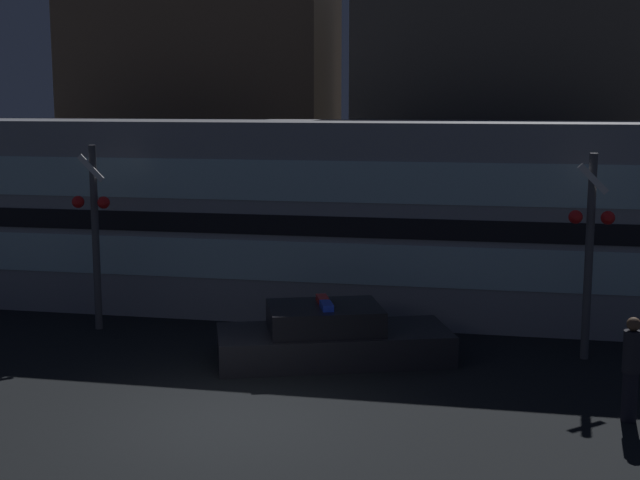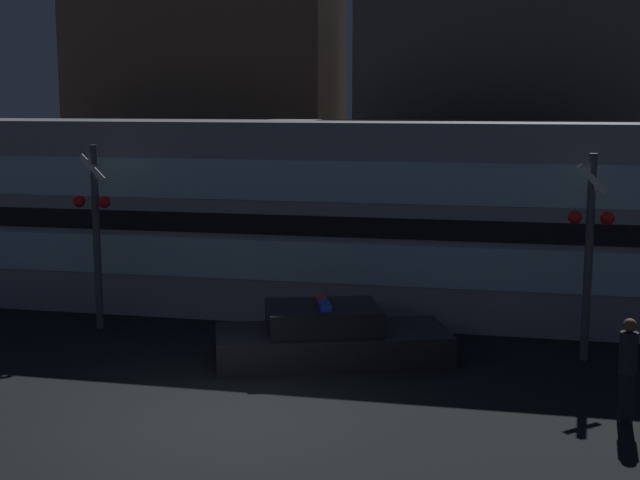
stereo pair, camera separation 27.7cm
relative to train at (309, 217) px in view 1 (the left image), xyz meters
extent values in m
plane|color=black|center=(0.34, -7.58, -2.20)|extent=(120.00, 120.00, 0.00)
cube|color=gray|center=(0.00, 0.01, 0.00)|extent=(23.44, 3.01, 4.39)
cube|color=black|center=(0.00, -1.51, 0.00)|extent=(22.97, 0.03, 0.44)
cube|color=silver|center=(0.00, -1.51, -0.79)|extent=(22.27, 0.02, 0.88)
cube|color=silver|center=(0.00, -1.51, 0.97)|extent=(22.27, 0.02, 0.88)
cube|color=black|center=(1.33, -3.94, -1.90)|extent=(4.68, 3.10, 0.59)
cube|color=black|center=(1.17, -4.00, -1.37)|extent=(2.48, 2.15, 0.47)
cube|color=blue|center=(1.26, -4.25, -1.07)|extent=(0.36, 0.56, 0.12)
cube|color=red|center=(1.08, -3.75, -1.07)|extent=(0.36, 0.56, 0.12)
cylinder|color=black|center=(6.37, -6.19, -1.81)|extent=(0.23, 0.23, 0.78)
cylinder|color=black|center=(6.37, -6.19, -1.09)|extent=(0.28, 0.28, 0.65)
sphere|color=brown|center=(6.37, -6.19, -0.67)|extent=(0.21, 0.21, 0.21)
cylinder|color=#4C4C51|center=(5.99, -2.87, -0.24)|extent=(0.16, 0.16, 3.90)
sphere|color=red|center=(5.71, -3.03, 0.54)|extent=(0.26, 0.26, 0.26)
sphere|color=red|center=(6.28, -3.03, 0.54)|extent=(0.26, 0.26, 0.26)
cube|color=white|center=(5.99, -2.97, 1.24)|extent=(0.58, 0.03, 0.58)
cylinder|color=#4C4C51|center=(-4.04, -2.66, -0.23)|extent=(0.16, 0.16, 3.94)
sphere|color=red|center=(-4.33, -2.82, 0.56)|extent=(0.26, 0.26, 0.26)
sphere|color=red|center=(-3.76, -2.82, 0.56)|extent=(0.26, 0.26, 0.26)
cube|color=white|center=(-4.04, -2.76, 1.27)|extent=(0.58, 0.03, 0.58)
cube|color=brown|center=(-5.03, 7.46, 2.02)|extent=(8.08, 4.43, 8.43)
cube|color=#47423D|center=(4.53, 5.91, 1.67)|extent=(8.54, 4.13, 7.73)
camera|label=1|loc=(4.35, -19.94, 2.71)|focal=50.00mm
camera|label=2|loc=(4.62, -19.88, 2.71)|focal=50.00mm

